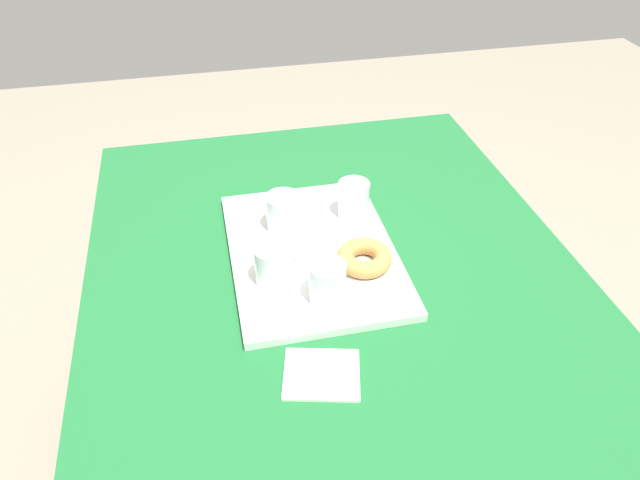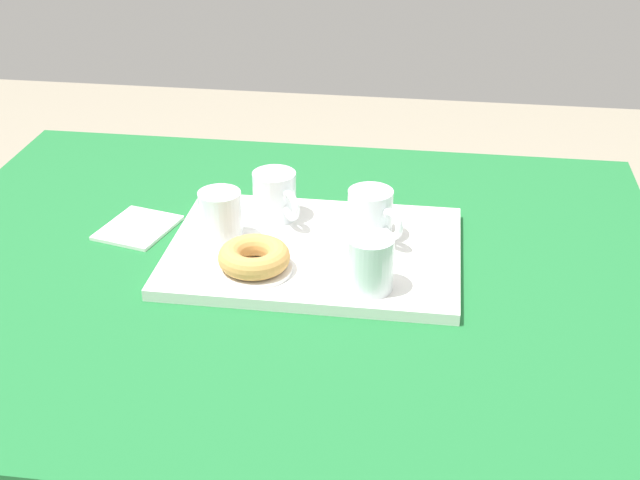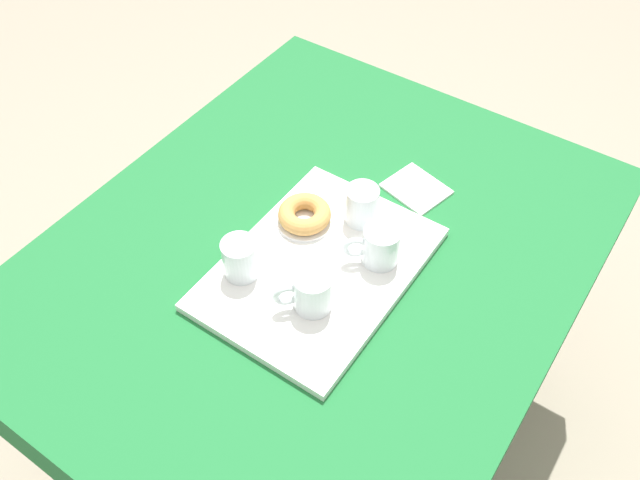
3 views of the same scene
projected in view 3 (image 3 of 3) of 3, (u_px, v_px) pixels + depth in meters
name	position (u px, v px, depth m)	size (l,w,h in m)	color
ground_plane	(318.00, 419.00, 1.96)	(6.00, 6.00, 0.00)	gray
dining_table	(318.00, 277.00, 1.46)	(1.23, 1.00, 0.77)	#1E6B33
serving_tray	(319.00, 268.00, 1.34)	(0.46, 0.34, 0.02)	white
tea_mug_left	(312.00, 292.00, 1.24)	(0.10, 0.09, 0.08)	white
tea_mug_right	(380.00, 246.00, 1.31)	(0.09, 0.10, 0.08)	white
water_glass_near	(240.00, 260.00, 1.29)	(0.07, 0.07, 0.08)	white
water_glass_far	(362.00, 206.00, 1.38)	(0.07, 0.07, 0.08)	white
donut_plate_left	(305.00, 221.00, 1.40)	(0.12, 0.12, 0.01)	white
sugar_donut_left	(305.00, 214.00, 1.39)	(0.11, 0.11, 0.04)	tan
paper_napkin	(416.00, 189.00, 1.49)	(0.11, 0.13, 0.01)	white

